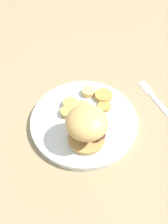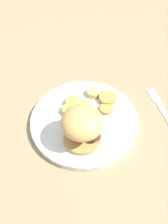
# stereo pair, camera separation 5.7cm
# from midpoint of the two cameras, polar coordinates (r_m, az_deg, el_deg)

# --- Properties ---
(ground_plane) EXTENTS (4.00, 4.00, 0.00)m
(ground_plane) POSITION_cam_midpoint_polar(r_m,az_deg,el_deg) (0.61, -2.69, -2.80)
(ground_plane) COLOR #937F5B
(dinner_plate) EXTENTS (0.29, 0.29, 0.02)m
(dinner_plate) POSITION_cam_midpoint_polar(r_m,az_deg,el_deg) (0.60, -2.73, -2.18)
(dinner_plate) COLOR silver
(dinner_plate) RESTS_ON ground_plane
(sandwich) EXTENTS (0.11, 0.10, 0.10)m
(sandwich) POSITION_cam_midpoint_polar(r_m,az_deg,el_deg) (0.51, -2.64, -3.84)
(sandwich) COLOR tan
(sandwich) RESTS_ON dinner_plate
(potato_round_0) EXTENTS (0.04, 0.04, 0.01)m
(potato_round_0) POSITION_cam_midpoint_polar(r_m,az_deg,el_deg) (0.62, -6.28, 2.00)
(potato_round_0) COLOR tan
(potato_round_0) RESTS_ON dinner_plate
(potato_round_1) EXTENTS (0.04, 0.04, 0.01)m
(potato_round_1) POSITION_cam_midpoint_polar(r_m,az_deg,el_deg) (0.60, -7.04, -0.17)
(potato_round_1) COLOR tan
(potato_round_1) RESTS_ON dinner_plate
(potato_round_2) EXTENTS (0.04, 0.04, 0.01)m
(potato_round_2) POSITION_cam_midpoint_polar(r_m,az_deg,el_deg) (0.64, -1.39, 5.15)
(potato_round_2) COLOR #DBB766
(potato_round_2) RESTS_ON dinner_plate
(potato_round_3) EXTENTS (0.05, 0.05, 0.01)m
(potato_round_3) POSITION_cam_midpoint_polar(r_m,az_deg,el_deg) (0.61, -3.65, 0.84)
(potato_round_3) COLOR tan
(potato_round_3) RESTS_ON dinner_plate
(potato_round_4) EXTENTS (0.04, 0.04, 0.01)m
(potato_round_4) POSITION_cam_midpoint_polar(r_m,az_deg,el_deg) (0.61, 2.66, 1.36)
(potato_round_4) COLOR #BC8942
(potato_round_4) RESTS_ON dinner_plate
(potato_round_5) EXTENTS (0.05, 0.05, 0.01)m
(potato_round_5) POSITION_cam_midpoint_polar(r_m,az_deg,el_deg) (0.64, 2.55, 4.13)
(potato_round_5) COLOR #BC8942
(potato_round_5) RESTS_ON dinner_plate
(fork) EXTENTS (0.15, 0.05, 0.00)m
(fork) POSITION_cam_midpoint_polar(r_m,az_deg,el_deg) (0.69, 15.55, 3.64)
(fork) COLOR silver
(fork) RESTS_ON ground_plane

